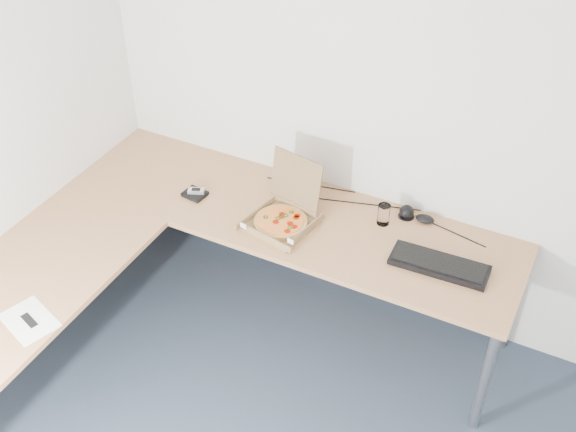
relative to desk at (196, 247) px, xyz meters
The scene contains 11 objects.
room_shell 1.39m from the desk, 49.77° to the right, with size 3.50×3.50×2.50m, color silver, non-canonical shape.
desk is the anchor object (origin of this frame).
pizza_box 0.47m from the desk, 46.36° to the left, with size 0.31×0.36×0.32m.
drinking_glass 0.99m from the desk, 36.10° to the left, with size 0.07×0.07×0.12m, color silver.
keyboard 1.23m from the desk, 18.12° to the left, with size 0.48×0.17×0.03m, color black.
mouse 1.21m from the desk, 34.96° to the left, with size 0.10×0.07×0.04m, color black.
wallet 0.40m from the desk, 123.13° to the left, with size 0.12×0.10×0.02m, color black.
phone 0.41m from the desk, 121.94° to the left, with size 0.09×0.05×0.02m, color #B2B5BA.
paper_sheet 0.88m from the desk, 115.26° to the right, with size 0.26×0.19×0.00m, color white.
dome_speaker 1.12m from the desk, 37.83° to the left, with size 0.09×0.09×0.07m, color black.
cable_bundle 0.96m from the desk, 46.01° to the left, with size 0.62×0.04×0.01m, color black, non-canonical shape.
Camera 1 is at (0.85, -1.28, 3.10)m, focal length 44.59 mm.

